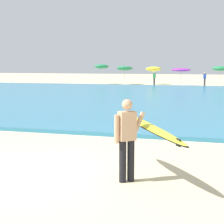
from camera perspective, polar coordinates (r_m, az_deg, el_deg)
ground_plane at (r=8.24m, az=-13.64°, el=-9.57°), size 160.00×160.00×0.00m
sea at (r=25.51m, az=6.50°, el=2.45°), size 120.00×28.00×0.14m
surfer_with_board at (r=7.28m, az=4.35°, el=-3.24°), size 2.02×2.44×1.73m
beach_umbrella_0 at (r=43.14m, az=-1.72°, el=7.44°), size 1.73×1.76×2.49m
beach_umbrella_1 at (r=42.90m, az=2.08°, el=7.16°), size 1.96×2.00×2.30m
beach_umbrella_2 at (r=43.17m, az=6.78°, el=7.02°), size 1.88×1.88×2.17m
beach_umbrella_3 at (r=40.05m, az=11.23°, el=6.79°), size 2.18×2.18×2.03m
beach_umbrella_4 at (r=42.47m, az=17.28°, el=6.81°), size 1.82×1.83×2.25m
beachgoer_near_row_left at (r=40.89m, az=6.93°, el=5.53°), size 0.32×0.20×1.58m
beachgoer_near_row_mid at (r=40.08m, az=14.92°, el=5.28°), size 0.32×0.20×1.58m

